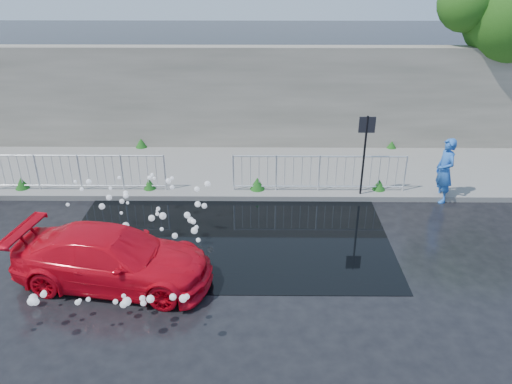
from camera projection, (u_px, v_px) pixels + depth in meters
ground at (206, 256)px, 11.82m from camera, size 90.00×90.00×0.00m
pavement at (221, 170)px, 16.29m from camera, size 30.00×4.00×0.15m
curb at (216, 197)px, 14.48m from camera, size 30.00×0.25×0.16m
retaining_wall at (224, 97)px, 17.48m from camera, size 30.00×0.60×3.50m
puddle at (229, 234)px, 12.71m from camera, size 8.00×5.00×0.01m
sign_post at (365, 143)px, 13.83m from camera, size 0.45×0.06×2.50m
railing_left at (79, 171)px, 14.55m from camera, size 5.05×0.05×1.10m
railing_right at (319, 172)px, 14.49m from camera, size 5.05×0.05×1.10m
weeds at (211, 170)px, 15.66m from camera, size 12.17×3.93×0.37m
water_spray at (139, 231)px, 11.52m from camera, size 3.70×5.40×1.05m
red_car at (113, 258)px, 10.63m from camera, size 4.46×2.36×1.23m
person at (445, 171)px, 14.06m from camera, size 0.57×0.76×1.88m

